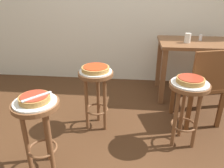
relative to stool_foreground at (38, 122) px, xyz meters
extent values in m
plane|color=#4C2D19|center=(0.54, 0.36, -0.45)|extent=(6.00, 6.00, 0.00)
cylinder|color=brown|center=(0.00, 0.00, 0.15)|extent=(0.35, 0.35, 0.03)
cylinder|color=brown|center=(0.00, 0.11, -0.16)|extent=(0.04, 0.04, 0.59)
cylinder|color=brown|center=(-0.09, -0.05, -0.16)|extent=(0.04, 0.04, 0.59)
cylinder|color=brown|center=(0.09, -0.05, -0.16)|extent=(0.04, 0.04, 0.59)
torus|color=brown|center=(0.00, 0.00, -0.25)|extent=(0.23, 0.23, 0.02)
cylinder|color=white|center=(0.00, 0.00, 0.18)|extent=(0.31, 0.31, 0.01)
cylinder|color=#B78442|center=(0.00, 0.00, 0.20)|extent=(0.22, 0.22, 0.04)
cylinder|color=#B23823|center=(0.00, 0.00, 0.22)|extent=(0.19, 0.19, 0.01)
cylinder|color=brown|center=(1.18, 0.45, 0.15)|extent=(0.35, 0.35, 0.03)
cylinder|color=brown|center=(1.18, 0.56, -0.16)|extent=(0.04, 0.04, 0.59)
cylinder|color=brown|center=(1.09, 0.40, -0.16)|extent=(0.04, 0.04, 0.59)
cylinder|color=brown|center=(1.27, 0.40, -0.16)|extent=(0.04, 0.04, 0.59)
torus|color=brown|center=(1.18, 0.45, -0.25)|extent=(0.23, 0.23, 0.02)
cylinder|color=silver|center=(1.18, 0.45, 0.18)|extent=(0.32, 0.32, 0.01)
cylinder|color=#B78442|center=(1.18, 0.45, 0.20)|extent=(0.24, 0.24, 0.04)
cylinder|color=#B23823|center=(1.18, 0.45, 0.22)|extent=(0.21, 0.21, 0.01)
cylinder|color=brown|center=(0.33, 0.65, 0.15)|extent=(0.35, 0.35, 0.03)
cylinder|color=brown|center=(0.33, 0.75, -0.16)|extent=(0.04, 0.04, 0.59)
cylinder|color=brown|center=(0.24, 0.59, -0.16)|extent=(0.04, 0.04, 0.59)
cylinder|color=brown|center=(0.42, 0.59, -0.16)|extent=(0.04, 0.04, 0.59)
torus|color=brown|center=(0.33, 0.65, -0.25)|extent=(0.23, 0.23, 0.02)
cylinder|color=silver|center=(0.33, 0.65, 0.18)|extent=(0.32, 0.32, 0.01)
cylinder|color=tan|center=(0.33, 0.65, 0.20)|extent=(0.27, 0.27, 0.04)
cylinder|color=red|center=(0.33, 0.65, 0.22)|extent=(0.24, 0.24, 0.01)
cube|color=brown|center=(1.45, 1.50, 0.27)|extent=(0.89, 0.65, 0.04)
cube|color=brown|center=(1.06, 1.23, -0.10)|extent=(0.06, 0.06, 0.71)
cube|color=brown|center=(1.06, 1.77, -0.10)|extent=(0.06, 0.06, 0.71)
cube|color=brown|center=(1.85, 1.77, -0.10)|extent=(0.06, 0.06, 0.71)
cylinder|color=silver|center=(1.33, 1.42, 0.35)|extent=(0.07, 0.07, 0.12)
cylinder|color=white|center=(1.53, 1.57, 0.33)|extent=(0.04, 0.04, 0.07)
cube|color=brown|center=(1.38, 0.88, -0.02)|extent=(0.50, 0.50, 0.04)
cube|color=brown|center=(1.44, 0.71, 0.20)|extent=(0.39, 0.15, 0.40)
cube|color=brown|center=(1.50, 1.10, -0.25)|extent=(0.04, 0.04, 0.42)
cube|color=brown|center=(1.16, 1.00, -0.25)|extent=(0.04, 0.04, 0.42)
cube|color=brown|center=(1.61, 0.76, -0.25)|extent=(0.04, 0.04, 0.42)
cube|color=brown|center=(1.27, 0.65, -0.25)|extent=(0.04, 0.04, 0.42)
cube|color=silver|center=(0.03, -0.02, 0.23)|extent=(0.16, 0.18, 0.01)
camera|label=1|loc=(0.69, -1.34, 0.95)|focal=35.64mm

